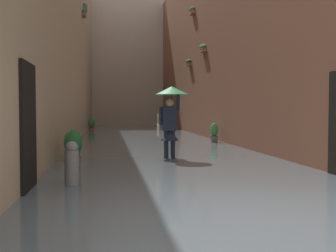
{
  "coord_description": "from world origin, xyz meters",
  "views": [
    {
      "loc": [
        1.6,
        4.86,
        1.44
      ],
      "look_at": [
        -0.01,
        -6.18,
        0.97
      ],
      "focal_mm": 43.63,
      "sensor_mm": 36.0,
      "label": 1
    }
  ],
  "objects_px": {
    "person_wading": "(170,110)",
    "potted_plant_far_right": "(74,149)",
    "potted_plant_far_left": "(214,133)",
    "mooring_bollard": "(72,166)",
    "potted_plant_near_right": "(73,146)",
    "potted_plant_mid_right": "(92,124)"
  },
  "relations": [
    {
      "from": "person_wading",
      "to": "potted_plant_far_left",
      "type": "height_order",
      "value": "person_wading"
    },
    {
      "from": "potted_plant_mid_right",
      "to": "potted_plant_far_right",
      "type": "distance_m",
      "value": 16.62
    },
    {
      "from": "potted_plant_far_left",
      "to": "potted_plant_near_right",
      "type": "height_order",
      "value": "potted_plant_near_right"
    },
    {
      "from": "person_wading",
      "to": "potted_plant_far_right",
      "type": "bearing_deg",
      "value": 26.77
    },
    {
      "from": "potted_plant_far_right",
      "to": "potted_plant_near_right",
      "type": "height_order",
      "value": "potted_plant_far_right"
    },
    {
      "from": "person_wading",
      "to": "potted_plant_mid_right",
      "type": "relative_size",
      "value": 2.49
    },
    {
      "from": "potted_plant_mid_right",
      "to": "mooring_bollard",
      "type": "height_order",
      "value": "mooring_bollard"
    },
    {
      "from": "potted_plant_mid_right",
      "to": "potted_plant_far_left",
      "type": "xyz_separation_m",
      "value": [
        -5.23,
        10.37,
        0.0
      ]
    },
    {
      "from": "potted_plant_far_left",
      "to": "potted_plant_near_right",
      "type": "bearing_deg",
      "value": 44.29
    },
    {
      "from": "mooring_bollard",
      "to": "potted_plant_mid_right",
      "type": "bearing_deg",
      "value": -88.73
    },
    {
      "from": "potted_plant_far_right",
      "to": "potted_plant_far_left",
      "type": "height_order",
      "value": "potted_plant_far_right"
    },
    {
      "from": "mooring_bollard",
      "to": "potted_plant_far_right",
      "type": "bearing_deg",
      "value": -86.27
    },
    {
      "from": "potted_plant_mid_right",
      "to": "potted_plant_near_right",
      "type": "relative_size",
      "value": 0.94
    },
    {
      "from": "person_wading",
      "to": "potted_plant_far_right",
      "type": "height_order",
      "value": "person_wading"
    },
    {
      "from": "potted_plant_far_left",
      "to": "mooring_bollard",
      "type": "bearing_deg",
      "value": 60.72
    },
    {
      "from": "potted_plant_far_right",
      "to": "mooring_bollard",
      "type": "relative_size",
      "value": 1.09
    },
    {
      "from": "potted_plant_far_left",
      "to": "mooring_bollard",
      "type": "xyz_separation_m",
      "value": [
        4.81,
        8.59,
        -0.02
      ]
    },
    {
      "from": "potted_plant_mid_right",
      "to": "potted_plant_near_right",
      "type": "bearing_deg",
      "value": 90.46
    },
    {
      "from": "potted_plant_far_right",
      "to": "potted_plant_mid_right",
      "type": "bearing_deg",
      "value": -89.08
    },
    {
      "from": "potted_plant_mid_right",
      "to": "potted_plant_far_right",
      "type": "bearing_deg",
      "value": 90.92
    },
    {
      "from": "potted_plant_far_right",
      "to": "mooring_bollard",
      "type": "xyz_separation_m",
      "value": [
        -0.15,
        2.34,
        -0.08
      ]
    },
    {
      "from": "potted_plant_far_right",
      "to": "potted_plant_near_right",
      "type": "relative_size",
      "value": 1.07
    }
  ]
}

